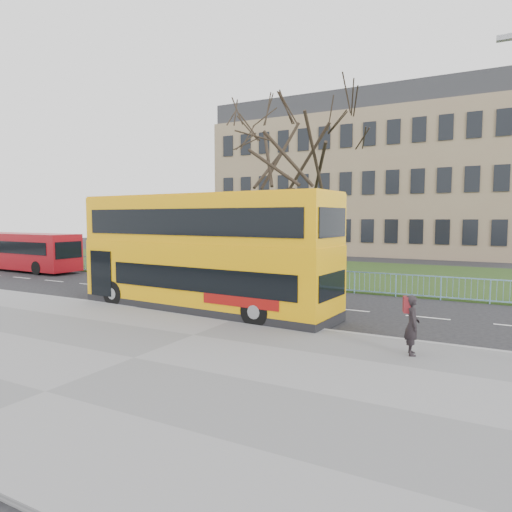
{
  "coord_description": "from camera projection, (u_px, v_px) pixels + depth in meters",
  "views": [
    {
      "loc": [
        8.3,
        -15.47,
        3.76
      ],
      "look_at": [
        -0.55,
        1.0,
        2.18
      ],
      "focal_mm": 32.0,
      "sensor_mm": 36.0,
      "label": 1
    }
  ],
  "objects": [
    {
      "name": "kerb",
      "position": [
        236.0,
        320.0,
        16.44
      ],
      "size": [
        80.0,
        0.2,
        0.14
      ],
      "primitive_type": "cube",
      "color": "gray",
      "rests_on": "ground"
    },
    {
      "name": "red_bus",
      "position": [
        22.0,
        251.0,
        32.27
      ],
      "size": [
        10.11,
        2.61,
        2.65
      ],
      "rotation": [
        0.0,
        0.0,
        -0.03
      ],
      "color": "maroon",
      "rests_on": "ground"
    },
    {
      "name": "grass_verge",
      "position": [
        358.0,
        273.0,
        30.36
      ],
      "size": [
        80.0,
        15.4,
        0.08
      ],
      "primitive_type": "cube",
      "color": "#1E3312",
      "rests_on": "ground"
    },
    {
      "name": "yellow_bus",
      "position": [
        203.0,
        250.0,
        18.14
      ],
      "size": [
        11.13,
        3.33,
        4.6
      ],
      "rotation": [
        0.0,
        0.0,
        -0.07
      ],
      "color": "#E9A209",
      "rests_on": "ground"
    },
    {
      "name": "bare_tree",
      "position": [
        291.0,
        171.0,
        27.44
      ],
      "size": [
        9.08,
        9.08,
        12.97
      ],
      "primitive_type": null,
      "color": "black",
      "rests_on": "grass_verge"
    },
    {
      "name": "civic_building",
      "position": [
        366.0,
        188.0,
        50.3
      ],
      "size": [
        30.0,
        15.0,
        14.0
      ],
      "primitive_type": "cube",
      "color": "#8A7157",
      "rests_on": "ground"
    },
    {
      "name": "pedestrian",
      "position": [
        412.0,
        325.0,
        12.08
      ],
      "size": [
        0.53,
        0.67,
        1.6
      ],
      "primitive_type": "imported",
      "rotation": [
        0.0,
        0.0,
        1.86
      ],
      "color": "black",
      "rests_on": "pavement"
    },
    {
      "name": "guard_railing",
      "position": [
        317.0,
        280.0,
        23.55
      ],
      "size": [
        40.0,
        0.12,
        1.1
      ],
      "primitive_type": null,
      "color": "#77AAD5",
      "rests_on": "ground"
    },
    {
      "name": "ground",
      "position": [
        256.0,
        314.0,
        17.81
      ],
      "size": [
        120.0,
        120.0,
        0.0
      ],
      "primitive_type": "plane",
      "color": "black",
      "rests_on": "ground"
    },
    {
      "name": "pavement",
      "position": [
        134.0,
        360.0,
        11.88
      ],
      "size": [
        80.0,
        10.5,
        0.12
      ],
      "primitive_type": "cube",
      "color": "slate",
      "rests_on": "ground"
    }
  ]
}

